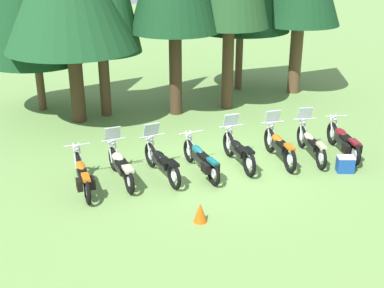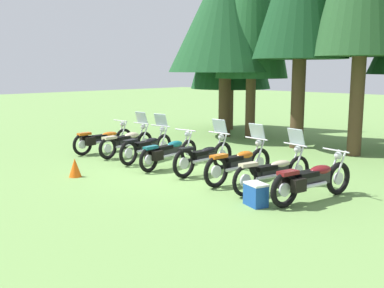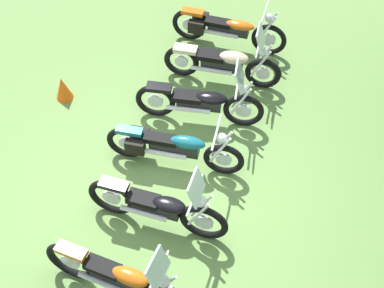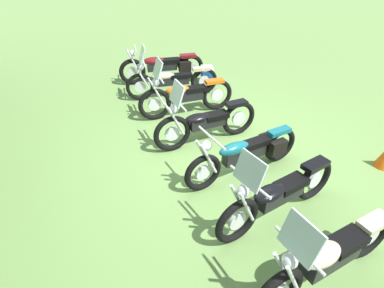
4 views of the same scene
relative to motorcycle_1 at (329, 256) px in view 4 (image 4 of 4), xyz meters
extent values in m
plane|color=#6B934C|center=(2.86, -0.16, -0.47)|extent=(80.00, 80.00, 0.00)
torus|color=black|center=(0.06, -0.81, -0.13)|extent=(0.16, 0.69, 0.68)
cylinder|color=silver|center=(0.06, -0.81, -0.13)|extent=(0.07, 0.26, 0.26)
cube|color=black|center=(0.00, -0.03, -0.01)|extent=(0.30, 0.79, 0.27)
ellipsoid|color=beige|center=(-0.02, 0.18, 0.15)|extent=(0.34, 0.57, 0.21)
cube|color=black|center=(0.02, -0.25, 0.12)|extent=(0.32, 0.53, 0.10)
cube|color=beige|center=(0.05, -0.73, 0.19)|extent=(0.25, 0.46, 0.08)
cylinder|color=silver|center=(-0.14, 0.68, 0.17)|extent=(0.07, 0.34, 0.65)
cylinder|color=silver|center=(0.03, 0.69, 0.17)|extent=(0.07, 0.34, 0.65)
cylinder|color=silver|center=(-0.05, 0.61, 0.51)|extent=(0.67, 0.09, 0.04)
sphere|color=silver|center=(-0.06, 0.70, 0.39)|extent=(0.18, 0.18, 0.17)
cylinder|color=silver|center=(0.16, -0.19, -0.11)|extent=(0.14, 0.78, 0.08)
cube|color=silver|center=(-0.05, 0.63, 0.69)|extent=(0.45, 0.18, 0.39)
torus|color=black|center=(1.00, 0.63, -0.11)|extent=(0.20, 0.73, 0.72)
cylinder|color=silver|center=(1.00, 0.63, -0.11)|extent=(0.09, 0.28, 0.28)
torus|color=black|center=(1.22, -0.93, -0.11)|extent=(0.20, 0.73, 0.72)
cylinder|color=silver|center=(1.22, -0.93, -0.11)|extent=(0.09, 0.28, 0.28)
cube|color=black|center=(1.11, -0.15, -0.01)|extent=(0.33, 0.80, 0.21)
ellipsoid|color=black|center=(1.08, 0.06, 0.12)|extent=(0.36, 0.59, 0.17)
cube|color=black|center=(1.14, -0.37, 0.09)|extent=(0.33, 0.55, 0.10)
cube|color=black|center=(1.21, -0.85, 0.23)|extent=(0.27, 0.46, 0.08)
cylinder|color=silver|center=(0.92, 0.55, 0.19)|extent=(0.09, 0.34, 0.65)
cylinder|color=silver|center=(1.09, 0.58, 0.19)|extent=(0.09, 0.34, 0.65)
cylinder|color=silver|center=(1.02, 0.49, 0.53)|extent=(0.75, 0.14, 0.04)
sphere|color=silver|center=(1.01, 0.58, 0.41)|extent=(0.19, 0.19, 0.17)
cylinder|color=silver|center=(1.27, -0.30, -0.09)|extent=(0.19, 0.78, 0.08)
cube|color=silver|center=(1.02, 0.51, 0.71)|extent=(0.46, 0.21, 0.39)
torus|color=black|center=(2.14, 0.57, -0.13)|extent=(0.15, 0.69, 0.68)
cylinder|color=silver|center=(2.14, 0.57, -0.13)|extent=(0.07, 0.26, 0.26)
torus|color=black|center=(2.27, -1.08, -0.13)|extent=(0.15, 0.69, 0.68)
cylinder|color=silver|center=(2.27, -1.08, -0.13)|extent=(0.07, 0.26, 0.26)
cube|color=black|center=(2.20, -0.25, -0.01)|extent=(0.24, 0.83, 0.26)
ellipsoid|color=#14606B|center=(2.19, -0.03, 0.15)|extent=(0.27, 0.60, 0.20)
cube|color=black|center=(2.22, -0.48, 0.12)|extent=(0.25, 0.56, 0.10)
cube|color=#14606B|center=(2.26, -1.00, 0.19)|extent=(0.20, 0.45, 0.08)
cylinder|color=silver|center=(2.08, 0.50, 0.17)|extent=(0.07, 0.34, 0.65)
cylinder|color=silver|center=(2.21, 0.52, 0.17)|extent=(0.07, 0.34, 0.65)
cylinder|color=silver|center=(2.15, 0.43, 0.51)|extent=(0.75, 0.09, 0.04)
sphere|color=silver|center=(2.15, 0.52, 0.39)|extent=(0.18, 0.18, 0.17)
cylinder|color=silver|center=(2.33, -0.43, -0.11)|extent=(0.14, 0.82, 0.08)
cube|color=black|center=(2.11, -0.89, -0.03)|extent=(0.16, 0.33, 0.26)
cube|color=black|center=(2.39, -0.87, -0.03)|extent=(0.16, 0.33, 0.26)
torus|color=black|center=(3.41, 0.60, -0.09)|extent=(0.11, 0.76, 0.75)
cylinder|color=silver|center=(3.41, 0.60, -0.09)|extent=(0.05, 0.29, 0.29)
torus|color=black|center=(3.39, -0.88, -0.09)|extent=(0.11, 0.76, 0.75)
cylinder|color=silver|center=(3.39, -0.88, -0.09)|extent=(0.05, 0.29, 0.29)
cube|color=black|center=(3.40, -0.14, 0.00)|extent=(0.23, 0.73, 0.21)
ellipsoid|color=black|center=(3.40, 0.06, 0.13)|extent=(0.28, 0.52, 0.16)
cube|color=black|center=(3.40, -0.34, 0.10)|extent=(0.26, 0.49, 0.10)
cube|color=black|center=(3.39, -0.80, 0.27)|extent=(0.21, 0.44, 0.08)
cylinder|color=silver|center=(3.33, 0.54, 0.21)|extent=(0.05, 0.34, 0.65)
cylinder|color=silver|center=(3.49, 0.54, 0.21)|extent=(0.05, 0.34, 0.65)
cylinder|color=silver|center=(3.41, 0.46, 0.55)|extent=(0.74, 0.05, 0.04)
sphere|color=silver|center=(3.41, 0.55, 0.43)|extent=(0.17, 0.17, 0.17)
cylinder|color=silver|center=(3.54, -0.31, -0.07)|extent=(0.09, 0.73, 0.08)
cube|color=silver|center=(3.41, 0.48, 0.73)|extent=(0.44, 0.16, 0.39)
torus|color=black|center=(4.73, 0.49, -0.09)|extent=(0.18, 0.76, 0.75)
cylinder|color=silver|center=(4.73, 0.49, -0.09)|extent=(0.08, 0.29, 0.29)
torus|color=black|center=(4.58, -1.02, -0.09)|extent=(0.18, 0.76, 0.75)
cylinder|color=silver|center=(4.58, -1.02, -0.09)|extent=(0.08, 0.29, 0.29)
cube|color=black|center=(4.65, -0.27, 0.02)|extent=(0.27, 0.77, 0.25)
ellipsoid|color=#D16014|center=(4.67, -0.06, 0.18)|extent=(0.30, 0.55, 0.20)
cube|color=black|center=(4.63, -0.47, 0.15)|extent=(0.28, 0.52, 0.10)
cube|color=#D16014|center=(4.59, -0.94, 0.26)|extent=(0.22, 0.46, 0.08)
cylinder|color=silver|center=(4.65, 0.44, 0.21)|extent=(0.08, 0.34, 0.65)
cylinder|color=silver|center=(4.80, 0.42, 0.21)|extent=(0.08, 0.34, 0.65)
cylinder|color=silver|center=(4.71, 0.35, 0.54)|extent=(0.72, 0.11, 0.04)
sphere|color=silver|center=(4.72, 0.44, 0.42)|extent=(0.19, 0.19, 0.17)
cylinder|color=silver|center=(4.76, -0.44, -0.07)|extent=(0.15, 0.75, 0.08)
cube|color=silver|center=(4.72, 0.37, 0.72)|extent=(0.45, 0.19, 0.39)
torus|color=black|center=(5.84, 0.49, -0.11)|extent=(0.23, 0.71, 0.71)
cylinder|color=silver|center=(5.84, 0.49, -0.11)|extent=(0.10, 0.28, 0.28)
torus|color=black|center=(5.51, -1.14, -0.11)|extent=(0.23, 0.71, 0.71)
cylinder|color=silver|center=(5.51, -1.14, -0.11)|extent=(0.10, 0.28, 0.28)
cube|color=black|center=(5.68, -0.33, -0.02)|extent=(0.34, 0.84, 0.22)
ellipsoid|color=beige|center=(5.72, -0.10, 0.12)|extent=(0.34, 0.62, 0.17)
cube|color=black|center=(5.63, -0.55, 0.09)|extent=(0.31, 0.58, 0.10)
cube|color=beige|center=(5.53, -1.06, 0.22)|extent=(0.25, 0.46, 0.08)
cylinder|color=silver|center=(5.76, 0.44, 0.18)|extent=(0.11, 0.34, 0.65)
cylinder|color=silver|center=(5.89, 0.41, 0.18)|extent=(0.11, 0.34, 0.65)
cylinder|color=silver|center=(5.81, 0.35, 0.52)|extent=(0.69, 0.17, 0.04)
sphere|color=silver|center=(5.83, 0.44, 0.40)|extent=(0.20, 0.20, 0.17)
cylinder|color=silver|center=(5.75, -0.53, -0.09)|extent=(0.24, 0.82, 0.08)
cube|color=silver|center=(5.82, 0.37, 0.70)|extent=(0.46, 0.24, 0.39)
torus|color=black|center=(6.89, 0.38, -0.10)|extent=(0.27, 0.74, 0.73)
cylinder|color=silver|center=(6.89, 0.38, -0.10)|extent=(0.11, 0.28, 0.27)
torus|color=black|center=(6.55, -1.24, -0.10)|extent=(0.27, 0.74, 0.73)
cylinder|color=silver|center=(6.55, -1.24, -0.10)|extent=(0.11, 0.28, 0.27)
cube|color=black|center=(6.72, -0.43, 0.01)|extent=(0.39, 0.85, 0.25)
ellipsoid|color=maroon|center=(6.77, -0.21, 0.16)|extent=(0.40, 0.63, 0.20)
cube|color=black|center=(6.67, -0.65, 0.13)|extent=(0.37, 0.59, 0.10)
cube|color=maroon|center=(6.57, -1.16, 0.23)|extent=(0.30, 0.47, 0.08)
cylinder|color=silver|center=(6.80, 0.34, 0.19)|extent=(0.11, 0.34, 0.65)
cylinder|color=silver|center=(6.96, 0.30, 0.19)|extent=(0.11, 0.34, 0.65)
cylinder|color=silver|center=(6.86, 0.24, 0.53)|extent=(0.67, 0.18, 0.04)
sphere|color=silver|center=(6.88, 0.33, 0.41)|extent=(0.20, 0.20, 0.17)
cylinder|color=silver|center=(6.82, -0.64, -0.08)|extent=(0.25, 0.82, 0.08)
cube|color=black|center=(6.41, -1.01, 0.00)|extent=(0.20, 0.34, 0.26)
cube|color=black|center=(6.77, -1.08, 0.00)|extent=(0.20, 0.34, 0.26)
cube|color=#19479E|center=(6.06, -1.52, -0.25)|extent=(0.54, 0.46, 0.43)
cube|color=silver|center=(6.06, -1.52, -0.02)|extent=(0.55, 0.47, 0.04)
camera|label=1|loc=(-2.22, -12.22, 5.60)|focal=47.04mm
camera|label=2|loc=(11.11, -8.65, 2.25)|focal=41.61mm
camera|label=3|loc=(7.74, 1.73, 6.96)|focal=52.35mm
camera|label=4|loc=(-1.48, 2.45, 3.17)|focal=30.01mm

